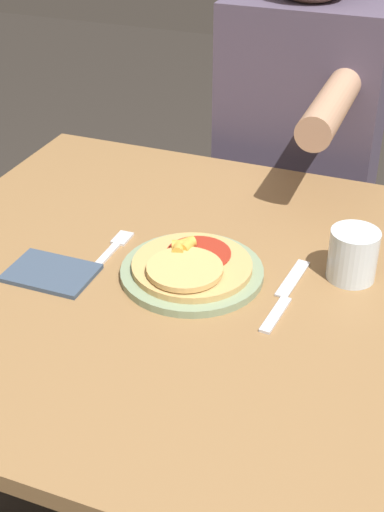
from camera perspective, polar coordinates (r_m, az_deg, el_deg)
name	(u,v)px	position (r m, az deg, el deg)	size (l,w,h in m)	color
dining_table	(193,327)	(1.28, 0.08, -5.68)	(1.07, 0.96, 0.72)	olive
plate	(192,272)	(1.23, 0.00, -1.30)	(0.25, 0.25, 0.01)	gray
pizza	(190,265)	(1.22, -0.14, -0.70)	(0.21, 0.21, 0.04)	tan
fork	(110,252)	(1.30, -6.59, 0.34)	(0.03, 0.18, 0.00)	silver
knife	(285,296)	(1.19, 7.42, -3.16)	(0.03, 0.22, 0.00)	silver
drinking_glass	(353,255)	(1.23, 12.75, 0.10)	(0.08, 0.08, 0.09)	silver
napkin	(51,273)	(1.26, -11.20, -1.33)	(0.15, 0.10, 0.01)	#38475B
person_diner	(299,140)	(1.79, 8.57, 9.18)	(0.38, 0.52, 1.23)	#2D2D38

